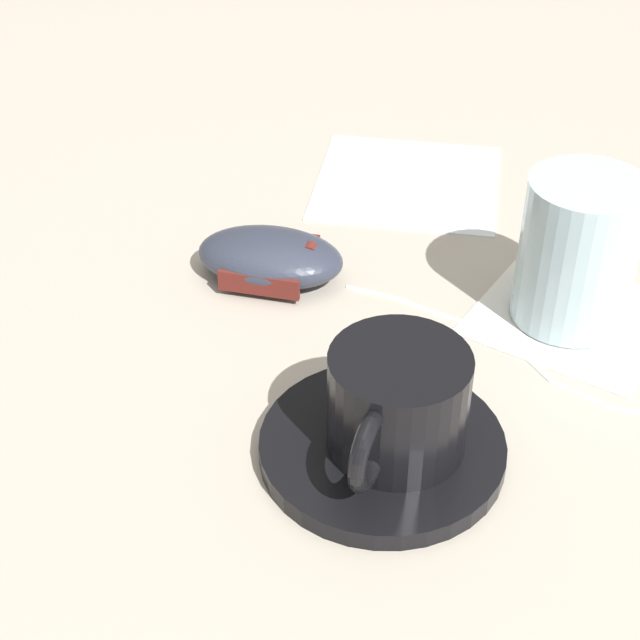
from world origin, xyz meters
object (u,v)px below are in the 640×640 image
at_px(coffee_cup, 397,404).
at_px(computer_mouse, 270,257).
at_px(saucer, 382,448).
at_px(drinking_glass, 578,251).

relative_size(coffee_cup, computer_mouse, 0.82).
xyz_separation_m(saucer, coffee_cup, (0.01, 0.00, 0.04)).
bearing_deg(saucer, drinking_glass, 96.22).
distance_m(saucer, drinking_glass, 0.20).
height_order(saucer, coffee_cup, coffee_cup).
xyz_separation_m(saucer, drinking_glass, (-0.02, 0.19, 0.05)).
relative_size(computer_mouse, drinking_glass, 1.22).
height_order(coffee_cup, computer_mouse, coffee_cup).
relative_size(saucer, drinking_glass, 1.39).
xyz_separation_m(coffee_cup, computer_mouse, (-0.20, 0.06, -0.03)).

